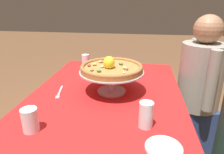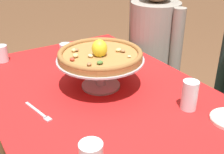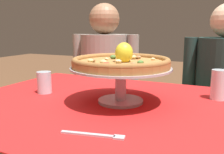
% 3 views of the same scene
% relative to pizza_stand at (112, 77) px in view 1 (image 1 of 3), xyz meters
% --- Properties ---
extents(dining_table, '(1.34, 0.98, 0.71)m').
position_rel_pizza_stand_xyz_m(dining_table, '(-0.01, -0.03, -0.20)').
color(dining_table, brown).
rests_on(dining_table, ground).
extents(pizza_stand, '(0.42, 0.42, 0.15)m').
position_rel_pizza_stand_xyz_m(pizza_stand, '(0.00, 0.00, 0.00)').
color(pizza_stand, '#B7B7C1').
rests_on(pizza_stand, dining_table).
extents(pizza, '(0.40, 0.40, 0.10)m').
position_rel_pizza_stand_xyz_m(pizza, '(0.00, -0.00, 0.06)').
color(pizza, '#AD753D').
rests_on(pizza, pizza_stand).
extents(water_glass_front_right, '(0.08, 0.08, 0.11)m').
position_rel_pizza_stand_xyz_m(water_glass_front_right, '(0.48, -0.31, -0.06)').
color(water_glass_front_right, white).
rests_on(water_glass_front_right, dining_table).
extents(water_glass_back_right, '(0.07, 0.07, 0.13)m').
position_rel_pizza_stand_xyz_m(water_glass_back_right, '(0.37, 0.22, -0.05)').
color(water_glass_back_right, silver).
rests_on(water_glass_back_right, dining_table).
extents(water_glass_side_left, '(0.07, 0.07, 0.10)m').
position_rel_pizza_stand_xyz_m(water_glass_side_left, '(-0.39, -0.01, -0.06)').
color(water_glass_side_left, silver).
rests_on(water_glass_side_left, dining_table).
extents(water_glass_front_left, '(0.07, 0.07, 0.10)m').
position_rel_pizza_stand_xyz_m(water_glass_front_left, '(-0.58, -0.33, -0.06)').
color(water_glass_front_left, silver).
rests_on(water_glass_front_left, dining_table).
extents(side_plate, '(0.16, 0.16, 0.02)m').
position_rel_pizza_stand_xyz_m(side_plate, '(0.53, 0.30, -0.10)').
color(side_plate, silver).
rests_on(side_plate, dining_table).
extents(dinner_fork, '(0.19, 0.06, 0.01)m').
position_rel_pizza_stand_xyz_m(dinner_fork, '(0.07, -0.34, -0.10)').
color(dinner_fork, '#B7B7C1').
rests_on(dinner_fork, dining_table).
extents(diner_left, '(0.50, 0.37, 1.19)m').
position_rel_pizza_stand_xyz_m(diner_left, '(-0.41, 0.67, -0.24)').
color(diner_left, navy).
rests_on(diner_left, ground).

